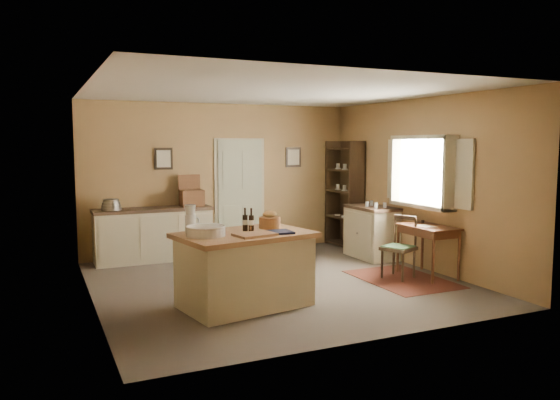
# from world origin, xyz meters

# --- Properties ---
(ground) EXTENTS (5.00, 5.00, 0.00)m
(ground) POSITION_xyz_m (0.00, 0.00, 0.00)
(ground) COLOR #53493F
(ground) RESTS_ON ground
(wall_back) EXTENTS (5.00, 0.10, 2.70)m
(wall_back) POSITION_xyz_m (0.00, 2.50, 1.35)
(wall_back) COLOR #977346
(wall_back) RESTS_ON ground
(wall_front) EXTENTS (5.00, 0.10, 2.70)m
(wall_front) POSITION_xyz_m (0.00, -2.50, 1.35)
(wall_front) COLOR #977346
(wall_front) RESTS_ON ground
(wall_left) EXTENTS (0.10, 5.00, 2.70)m
(wall_left) POSITION_xyz_m (-2.50, 0.00, 1.35)
(wall_left) COLOR #977346
(wall_left) RESTS_ON ground
(wall_right) EXTENTS (0.10, 5.00, 2.70)m
(wall_right) POSITION_xyz_m (2.50, 0.00, 1.35)
(wall_right) COLOR #977346
(wall_right) RESTS_ON ground
(ceiling) EXTENTS (5.00, 5.00, 0.00)m
(ceiling) POSITION_xyz_m (0.00, 0.00, 2.70)
(ceiling) COLOR silver
(ceiling) RESTS_ON wall_back
(door) EXTENTS (0.97, 0.06, 2.11)m
(door) POSITION_xyz_m (0.35, 2.47, 1.05)
(door) COLOR #A7AC8E
(door) RESTS_ON ground
(framed_prints) EXTENTS (2.82, 0.02, 0.38)m
(framed_prints) POSITION_xyz_m (0.20, 2.48, 1.72)
(framed_prints) COLOR black
(framed_prints) RESTS_ON ground
(window) EXTENTS (0.25, 1.99, 1.12)m
(window) POSITION_xyz_m (2.42, -0.20, 1.55)
(window) COLOR #B5AE8F
(window) RESTS_ON ground
(work_island) EXTENTS (1.74, 1.29, 1.20)m
(work_island) POSITION_xyz_m (-0.82, -0.87, 0.48)
(work_island) COLOR #B5AE8F
(work_island) RESTS_ON ground
(sideboard) EXTENTS (1.97, 0.56, 1.18)m
(sideboard) POSITION_xyz_m (-1.30, 2.20, 0.48)
(sideboard) COLOR #B5AE8F
(sideboard) RESTS_ON ground
(rug) EXTENTS (1.11, 1.60, 0.01)m
(rug) POSITION_xyz_m (1.75, -0.59, 0.00)
(rug) COLOR #411510
(rug) RESTS_ON ground
(writing_desk) EXTENTS (0.55, 0.90, 0.82)m
(writing_desk) POSITION_xyz_m (2.20, -0.59, 0.67)
(writing_desk) COLOR #3B1E10
(writing_desk) RESTS_ON ground
(desk_chair) EXTENTS (0.56, 0.56, 0.90)m
(desk_chair) POSITION_xyz_m (1.73, -0.51, 0.45)
(desk_chair) COLOR black
(desk_chair) RESTS_ON ground
(right_cabinet) EXTENTS (0.57, 1.02, 0.99)m
(right_cabinet) POSITION_xyz_m (2.20, 0.90, 0.46)
(right_cabinet) COLOR #B5AE8F
(right_cabinet) RESTS_ON ground
(shelving_unit) EXTENTS (0.34, 0.91, 2.03)m
(shelving_unit) POSITION_xyz_m (2.35, 2.00, 1.01)
(shelving_unit) COLOR black
(shelving_unit) RESTS_ON ground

